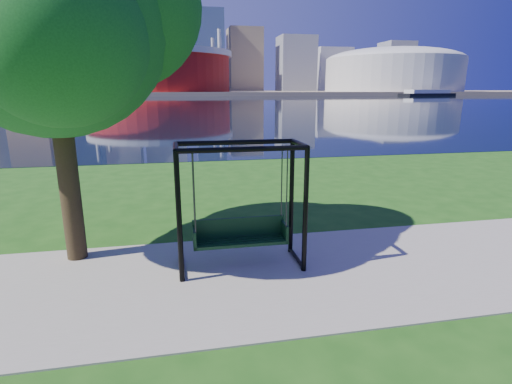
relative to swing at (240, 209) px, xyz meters
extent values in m
plane|color=#1E5114|center=(0.60, -0.05, -1.18)|extent=(900.00, 900.00, 0.00)
cube|color=#9E937F|center=(0.60, -0.55, -1.17)|extent=(120.00, 4.00, 0.03)
cube|color=black|center=(0.60, 101.95, -1.17)|extent=(900.00, 180.00, 0.02)
cube|color=#937F60|center=(0.60, 305.95, -0.18)|extent=(900.00, 228.00, 2.00)
cylinder|color=maroon|center=(-9.40, 234.95, 11.82)|extent=(80.00, 80.00, 22.00)
cylinder|color=silver|center=(-9.40, 234.95, 21.32)|extent=(83.00, 83.00, 3.00)
cylinder|color=silver|center=(23.51, 253.95, 16.82)|extent=(2.00, 2.00, 32.00)
cylinder|color=silver|center=(-42.31, 253.95, 16.82)|extent=(2.00, 2.00, 32.00)
cylinder|color=silver|center=(-42.31, 215.95, 16.82)|extent=(2.00, 2.00, 32.00)
cylinder|color=silver|center=(23.51, 215.95, 16.82)|extent=(2.00, 2.00, 32.00)
cylinder|color=beige|center=(135.60, 234.95, 10.82)|extent=(84.00, 84.00, 20.00)
ellipsoid|color=beige|center=(135.60, 234.95, 19.82)|extent=(84.00, 84.00, 15.12)
cube|color=#998466|center=(-99.40, 299.95, 44.82)|extent=(26.00, 26.00, 88.00)
cube|color=slate|center=(-69.40, 324.95, 48.32)|extent=(30.00, 24.00, 95.00)
cube|color=gray|center=(-39.40, 304.95, 36.82)|extent=(24.00, 24.00, 72.00)
cube|color=silver|center=(-9.40, 334.95, 40.82)|extent=(32.00, 28.00, 80.00)
cube|color=slate|center=(25.60, 309.95, 29.82)|extent=(22.00, 22.00, 58.00)
cube|color=#998466|center=(55.60, 324.95, 24.82)|extent=(26.00, 26.00, 48.00)
cube|color=gray|center=(95.60, 314.95, 21.82)|extent=(28.00, 24.00, 42.00)
cube|color=silver|center=(135.60, 339.95, 18.82)|extent=(30.00, 26.00, 36.00)
cube|color=gray|center=(185.60, 319.95, 20.82)|extent=(24.00, 24.00, 40.00)
cube|color=#998466|center=(225.60, 334.95, 16.82)|extent=(26.00, 26.00, 32.00)
cylinder|color=black|center=(-1.15, -0.49, 0.02)|extent=(0.09, 0.09, 2.40)
cylinder|color=black|center=(1.14, -0.50, 0.02)|extent=(0.09, 0.09, 2.40)
cylinder|color=black|center=(-1.14, 0.44, 0.02)|extent=(0.09, 0.09, 2.40)
cylinder|color=black|center=(1.15, 0.44, 0.02)|extent=(0.09, 0.09, 2.40)
cylinder|color=black|center=(0.00, -0.50, 1.22)|extent=(2.29, 0.10, 0.09)
cylinder|color=black|center=(0.00, 0.44, 1.22)|extent=(2.29, 0.10, 0.09)
cylinder|color=black|center=(-1.15, -0.02, 1.22)|extent=(0.10, 0.94, 0.09)
cylinder|color=black|center=(-1.15, -0.02, -1.10)|extent=(0.08, 0.94, 0.08)
cylinder|color=black|center=(1.15, -0.03, 1.22)|extent=(0.10, 0.94, 0.09)
cylinder|color=black|center=(1.15, -0.03, -1.10)|extent=(0.08, 0.94, 0.08)
cube|color=black|center=(0.00, -0.03, -0.66)|extent=(1.83, 0.48, 0.06)
cube|color=black|center=(0.00, 0.17, -0.43)|extent=(1.82, 0.06, 0.40)
cube|color=black|center=(-0.88, -0.03, -0.51)|extent=(0.05, 0.47, 0.35)
cube|color=black|center=(0.88, -0.03, -0.51)|extent=(0.05, 0.47, 0.35)
cylinder|color=#2D2D32|center=(-0.86, -0.22, 0.41)|extent=(0.03, 0.03, 1.51)
cylinder|color=#2D2D32|center=(0.86, -0.23, 0.41)|extent=(0.03, 0.03, 1.51)
cylinder|color=#2D2D32|center=(-0.86, 0.17, 0.41)|extent=(0.03, 0.03, 1.51)
cylinder|color=#2D2D32|center=(0.86, 0.16, 0.41)|extent=(0.03, 0.03, 1.51)
cylinder|color=black|center=(-3.25, 1.01, 0.78)|extent=(0.39, 0.39, 3.92)
sphere|color=#18511C|center=(-3.25, 1.01, 3.45)|extent=(4.28, 4.28, 4.28)
sphere|color=#18511C|center=(-2.09, 1.55, 3.81)|extent=(3.21, 3.21, 3.21)
sphere|color=#18511C|center=(-2.89, 0.03, 3.01)|extent=(2.85, 2.85, 2.85)
cube|color=black|center=(127.54, 184.14, -0.53)|extent=(32.71, 15.13, 1.27)
cube|color=white|center=(127.54, 184.14, 1.05)|extent=(26.19, 12.21, 1.90)
camera|label=1|loc=(-1.12, -7.22, 2.22)|focal=28.00mm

